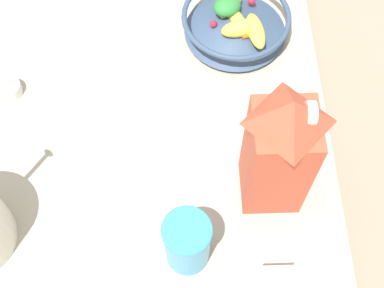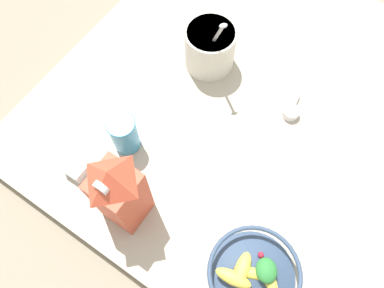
{
  "view_description": "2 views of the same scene",
  "coord_description": "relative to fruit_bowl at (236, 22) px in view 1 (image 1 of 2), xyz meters",
  "views": [
    {
      "loc": [
        -0.45,
        -0.28,
        0.84
      ],
      "look_at": [
        -0.07,
        -0.3,
        0.13
      ],
      "focal_mm": 50.0,
      "sensor_mm": 36.0,
      "label": 1
    },
    {
      "loc": [
        0.14,
        -0.52,
        0.92
      ],
      "look_at": [
        -0.06,
        -0.23,
        0.13
      ],
      "focal_mm": 35.0,
      "sensor_mm": 36.0,
      "label": 2
    }
  ],
  "objects": [
    {
      "name": "fruit_bowl",
      "position": [
        0.0,
        0.0,
        0.0
      ],
      "size": [
        0.2,
        0.2,
        0.08
      ],
      "color": "#384C6B",
      "rests_on": "countertop"
    },
    {
      "name": "milk_carton",
      "position": [
        -0.32,
        -0.03,
        0.09
      ],
      "size": [
        0.09,
        0.09,
        0.26
      ],
      "color": "#CC4C33",
      "rests_on": "countertop"
    },
    {
      "name": "countertop",
      "position": [
        -0.21,
        0.39,
        -0.06
      ],
      "size": [
        1.07,
        1.07,
        0.04
      ],
      "color": "#B2A893",
      "rests_on": "ground_plane"
    },
    {
      "name": "spice_jar",
      "position": [
        -0.48,
        -0.03,
        -0.02
      ],
      "size": [
        0.05,
        0.05,
        0.04
      ],
      "color": "silver",
      "rests_on": "countertop"
    },
    {
      "name": "drinking_cup",
      "position": [
        -0.42,
        0.1,
        0.03
      ],
      "size": [
        0.07,
        0.07,
        0.12
      ],
      "color": "#3893C6",
      "rests_on": "countertop"
    },
    {
      "name": "measuring_scoop",
      "position": [
        -0.12,
        0.41,
        -0.02
      ],
      "size": [
        0.04,
        0.09,
        0.02
      ],
      "color": "white",
      "rests_on": "countertop"
    },
    {
      "name": "ground_plane",
      "position": [
        -0.21,
        0.39,
        -0.08
      ],
      "size": [
        6.0,
        6.0,
        0.0
      ],
      "primitive_type": "plane",
      "color": "gray"
    }
  ]
}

